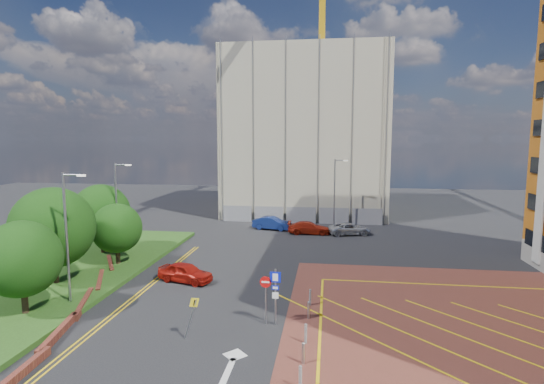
% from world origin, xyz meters
% --- Properties ---
extents(ground, '(140.00, 140.00, 0.00)m').
position_xyz_m(ground, '(0.00, 0.00, 0.00)').
color(ground, black).
rests_on(ground, ground).
extents(forecourt, '(26.00, 26.00, 0.02)m').
position_xyz_m(forecourt, '(14.00, 0.00, 0.01)').
color(forecourt, brown).
rests_on(forecourt, ground).
extents(grass_bed, '(14.00, 32.00, 0.30)m').
position_xyz_m(grass_bed, '(-18.00, 6.00, 0.15)').
color(grass_bed, '#264716').
rests_on(grass_bed, ground).
extents(retaining_wall, '(6.06, 20.33, 0.40)m').
position_xyz_m(retaining_wall, '(-11.80, 2.00, 0.20)').
color(retaining_wall, brown).
rests_on(retaining_wall, ground).
extents(tree_a, '(4.40, 4.40, 5.41)m').
position_xyz_m(tree_a, '(-14.00, 0.00, 3.50)').
color(tree_a, '#3D2B1C').
rests_on(tree_a, grass_bed).
extents(tree_b, '(5.60, 5.60, 6.74)m').
position_xyz_m(tree_b, '(-15.50, 5.00, 4.24)').
color(tree_b, '#3D2B1C').
rests_on(tree_b, grass_bed).
extents(tree_c, '(4.00, 4.00, 4.90)m').
position_xyz_m(tree_c, '(-13.50, 10.00, 3.19)').
color(tree_c, '#3D2B1C').
rests_on(tree_c, grass_bed).
extents(tree_d, '(5.00, 5.00, 6.08)m').
position_xyz_m(tree_d, '(-16.50, 13.00, 3.87)').
color(tree_d, '#3D2B1C').
rests_on(tree_d, grass_bed).
extents(lamp_left_near, '(1.53, 0.16, 8.00)m').
position_xyz_m(lamp_left_near, '(-12.42, 2.00, 4.66)').
color(lamp_left_near, '#9EA0A8').
rests_on(lamp_left_near, grass_bed).
extents(lamp_left_far, '(1.53, 0.16, 8.00)m').
position_xyz_m(lamp_left_far, '(-14.42, 12.00, 4.66)').
color(lamp_left_far, '#9EA0A8').
rests_on(lamp_left_far, grass_bed).
extents(lamp_back, '(1.53, 0.16, 8.00)m').
position_xyz_m(lamp_back, '(4.08, 28.00, 4.36)').
color(lamp_back, '#9EA0A8').
rests_on(lamp_back, ground).
extents(sign_cluster, '(1.17, 0.12, 3.20)m').
position_xyz_m(sign_cluster, '(0.30, 0.98, 1.95)').
color(sign_cluster, '#9EA0A8').
rests_on(sign_cluster, ground).
extents(warning_sign, '(0.80, 0.43, 2.24)m').
position_xyz_m(warning_sign, '(-3.53, -1.31, 1.43)').
color(warning_sign, '#9EA0A8').
rests_on(warning_sign, ground).
extents(bollard_row, '(0.14, 11.14, 0.90)m').
position_xyz_m(bollard_row, '(2.30, -1.67, 0.47)').
color(bollard_row, '#9EA0A8').
rests_on(bollard_row, forecourt).
extents(construction_building, '(21.20, 19.20, 22.00)m').
position_xyz_m(construction_building, '(0.00, 40.00, 11.00)').
color(construction_building, '#B7B096').
rests_on(construction_building, ground).
extents(tower_crane, '(1.60, 35.00, 35.40)m').
position_xyz_m(tower_crane, '(2.00, 39.44, 25.85)').
color(tower_crane, gold).
rests_on(tower_crane, ground).
extents(construction_fence, '(21.60, 0.06, 2.00)m').
position_xyz_m(construction_fence, '(1.00, 30.00, 1.00)').
color(construction_fence, gray).
rests_on(construction_fence, ground).
extents(car_red_left, '(4.37, 2.69, 1.39)m').
position_xyz_m(car_red_left, '(-6.89, 7.26, 0.69)').
color(car_red_left, '#AB170E').
rests_on(car_red_left, ground).
extents(car_blue_back, '(4.67, 2.38, 1.47)m').
position_xyz_m(car_blue_back, '(-3.02, 25.85, 0.73)').
color(car_blue_back, navy).
rests_on(car_blue_back, ground).
extents(car_red_back, '(4.69, 2.02, 1.34)m').
position_xyz_m(car_red_back, '(1.27, 24.18, 0.67)').
color(car_red_back, '#9F1E0D').
rests_on(car_red_back, ground).
extents(car_silver_back, '(4.94, 3.15, 1.27)m').
position_xyz_m(car_silver_back, '(5.64, 24.37, 0.63)').
color(car_silver_back, '#A7A8AE').
rests_on(car_silver_back, ground).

